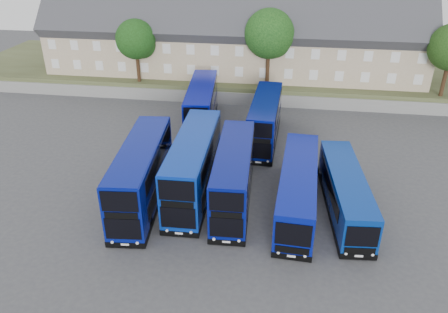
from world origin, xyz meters
TOP-DOWN VIEW (x-y plane):
  - ground at (0.00, 0.00)m, footprint 120.00×120.00m
  - retaining_wall at (0.00, 24.00)m, footprint 70.00×0.40m
  - earth_bank at (0.00, 34.00)m, footprint 80.00×20.00m
  - terrace_row at (-3.00, 30.00)m, footprint 48.00×10.40m
  - dd_front_left at (-6.13, 1.87)m, footprint 3.85×12.11m
  - dd_front_mid at (-2.45, 3.70)m, footprint 3.11×12.17m
  - dd_front_right at (0.86, 2.86)m, footprint 3.09×11.39m
  - dd_rear_left at (-4.39, 16.82)m, footprint 3.79×11.72m
  - dd_rear_right at (2.51, 14.32)m, footprint 2.87×11.17m
  - coach_east_a at (5.78, 2.66)m, footprint 3.24×12.63m
  - coach_east_b at (9.30, 2.82)m, footprint 3.39×11.67m
  - tree_west at (-13.85, 25.10)m, footprint 4.80×4.80m
  - tree_mid at (2.15, 25.60)m, footprint 5.76×5.76m

SIDE VIEW (x-z plane):
  - ground at x=0.00m, z-range 0.00..0.00m
  - retaining_wall at x=0.00m, z-range 0.00..1.50m
  - earth_bank at x=0.00m, z-range 0.00..2.00m
  - coach_east_b at x=9.30m, z-range -0.03..3.11m
  - coach_east_a at x=5.78m, z-range -0.03..3.39m
  - dd_rear_right at x=2.51m, z-range -0.04..4.37m
  - dd_front_right at x=0.86m, z-range -0.04..4.45m
  - dd_rear_left at x=-4.39m, z-range -0.04..4.54m
  - dd_front_left at x=-6.13m, z-range -0.04..4.70m
  - dd_front_mid at x=-2.45m, z-range -0.04..4.77m
  - terrace_row at x=-3.00m, z-range 1.00..12.20m
  - tree_west at x=-13.85m, z-range 3.23..10.88m
  - tree_mid at x=2.15m, z-range 3.48..12.66m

